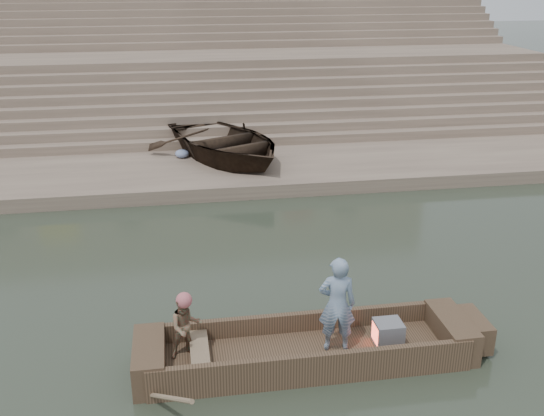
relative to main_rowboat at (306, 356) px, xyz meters
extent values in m
plane|color=#262F23|center=(-2.77, 1.71, -0.11)|extent=(120.00, 120.00, 0.00)
cube|color=gray|center=(-2.77, 9.71, 0.09)|extent=(32.00, 4.00, 0.40)
cube|color=gray|center=(-2.77, 17.21, 1.29)|extent=(32.00, 3.00, 2.80)
cube|color=gray|center=(-2.77, 24.21, 2.49)|extent=(32.00, 3.00, 5.20)
cube|color=gray|center=(-2.77, 11.96, 0.24)|extent=(32.00, 0.50, 0.70)
cube|color=gray|center=(-2.77, 12.46, 0.39)|extent=(32.00, 0.50, 1.00)
cube|color=gray|center=(-2.77, 12.96, 0.54)|extent=(32.00, 0.50, 1.30)
cube|color=gray|center=(-2.77, 13.46, 0.69)|extent=(32.00, 0.50, 1.60)
cube|color=gray|center=(-2.77, 13.96, 0.84)|extent=(32.00, 0.50, 1.90)
cube|color=gray|center=(-2.77, 14.46, 0.99)|extent=(32.00, 0.50, 2.20)
cube|color=gray|center=(-2.77, 14.96, 1.14)|extent=(32.00, 0.50, 2.50)
cube|color=gray|center=(-2.77, 15.46, 1.29)|extent=(32.00, 0.50, 2.80)
cube|color=gray|center=(-2.77, 18.96, 1.44)|extent=(32.00, 0.50, 3.10)
cube|color=gray|center=(-2.77, 19.46, 1.59)|extent=(32.00, 0.50, 3.40)
cube|color=gray|center=(-2.77, 19.96, 1.74)|extent=(32.00, 0.50, 3.70)
cube|color=gray|center=(-2.77, 20.46, 1.89)|extent=(32.00, 0.50, 4.00)
cube|color=gray|center=(-2.77, 20.96, 2.04)|extent=(32.00, 0.50, 4.30)
cube|color=gray|center=(-2.77, 21.46, 2.19)|extent=(32.00, 0.50, 4.60)
cube|color=gray|center=(-2.77, 21.96, 2.34)|extent=(32.00, 0.50, 4.90)
cube|color=gray|center=(-2.77, 22.46, 2.49)|extent=(32.00, 0.50, 5.20)
cube|color=brown|center=(0.00, 0.00, 0.00)|extent=(5.00, 1.30, 0.22)
cube|color=brown|center=(0.00, -0.62, 0.17)|extent=(5.20, 0.12, 0.56)
cube|color=brown|center=(0.00, 0.62, 0.17)|extent=(5.20, 0.12, 0.56)
cube|color=brown|center=(-2.55, 0.00, 0.19)|extent=(0.50, 1.30, 0.60)
cube|color=brown|center=(2.55, 0.00, 0.19)|extent=(0.50, 1.30, 0.60)
cube|color=brown|center=(2.95, 0.00, 0.21)|extent=(0.35, 0.90, 0.50)
cube|color=#937A5B|center=(-1.75, 0.00, 0.29)|extent=(0.30, 1.20, 0.08)
cylinder|color=#937A5B|center=(-2.40, -0.90, 0.19)|extent=(1.03, 2.10, 1.36)
sphere|color=#BF5E64|center=(-1.95, 0.19, 1.13)|extent=(0.26, 0.26, 0.26)
imported|color=navy|center=(0.50, -0.02, 0.95)|extent=(0.67, 0.50, 1.67)
imported|color=#2B8258|center=(-1.95, 0.19, 0.65)|extent=(0.60, 0.51, 1.08)
cube|color=slate|center=(1.41, 0.00, 0.31)|extent=(0.46, 0.42, 0.40)
cube|color=#E5593F|center=(1.20, 0.00, 0.31)|extent=(0.04, 0.34, 0.32)
imported|color=#2D2116|center=(-0.36, 10.50, 0.84)|extent=(5.71, 6.45, 1.11)
ellipsoid|color=#3F5999|center=(-0.55, 10.65, 0.42)|extent=(0.44, 0.44, 0.26)
ellipsoid|color=#3F5999|center=(-1.73, 10.84, 0.42)|extent=(0.44, 0.44, 0.26)
camera|label=1|loc=(-1.95, -8.49, 6.08)|focal=40.93mm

